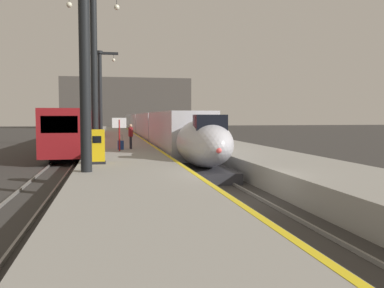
{
  "coord_description": "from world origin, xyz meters",
  "views": [
    {
      "loc": [
        -5.0,
        -15.33,
        3.26
      ],
      "look_at": [
        -0.69,
        6.28,
        1.8
      ],
      "focal_mm": 39.01,
      "sensor_mm": 36.0,
      "label": 1
    }
  ],
  "objects_px": {
    "regional_train_adjacent": "(79,127)",
    "ticket_machine_yellow": "(97,148)",
    "station_column_far": "(100,85)",
    "passenger_near_edge": "(131,134)",
    "highspeed_train_main": "(147,126)",
    "station_column_near": "(84,23)",
    "departure_info_board": "(119,127)",
    "station_column_mid": "(94,57)",
    "rolling_suitcase": "(121,145)"
  },
  "relations": [
    {
      "from": "highspeed_train_main",
      "to": "rolling_suitcase",
      "type": "distance_m",
      "value": 27.55
    },
    {
      "from": "station_column_near",
      "to": "highspeed_train_main",
      "type": "bearing_deg",
      "value": 81.25
    },
    {
      "from": "rolling_suitcase",
      "to": "station_column_mid",
      "type": "bearing_deg",
      "value": 176.93
    },
    {
      "from": "regional_train_adjacent",
      "to": "ticket_machine_yellow",
      "type": "relative_size",
      "value": 22.87
    },
    {
      "from": "passenger_near_edge",
      "to": "highspeed_train_main",
      "type": "bearing_deg",
      "value": 82.44
    },
    {
      "from": "departure_info_board",
      "to": "rolling_suitcase",
      "type": "bearing_deg",
      "value": 84.59
    },
    {
      "from": "highspeed_train_main",
      "to": "station_column_near",
      "type": "height_order",
      "value": "station_column_near"
    },
    {
      "from": "station_column_near",
      "to": "ticket_machine_yellow",
      "type": "distance_m",
      "value": 5.87
    },
    {
      "from": "regional_train_adjacent",
      "to": "station_column_near",
      "type": "bearing_deg",
      "value": -85.63
    },
    {
      "from": "station_column_near",
      "to": "station_column_far",
      "type": "relative_size",
      "value": 1.05
    },
    {
      "from": "station_column_far",
      "to": "passenger_near_edge",
      "type": "height_order",
      "value": "station_column_far"
    },
    {
      "from": "passenger_near_edge",
      "to": "station_column_near",
      "type": "bearing_deg",
      "value": -101.47
    },
    {
      "from": "passenger_near_edge",
      "to": "departure_info_board",
      "type": "height_order",
      "value": "departure_info_board"
    },
    {
      "from": "station_column_near",
      "to": "ticket_machine_yellow",
      "type": "relative_size",
      "value": 6.14
    },
    {
      "from": "regional_train_adjacent",
      "to": "station_column_near",
      "type": "relative_size",
      "value": 3.72
    },
    {
      "from": "station_column_near",
      "to": "departure_info_board",
      "type": "bearing_deg",
      "value": 81.16
    },
    {
      "from": "ticket_machine_yellow",
      "to": "station_column_far",
      "type": "bearing_deg",
      "value": 90.74
    },
    {
      "from": "station_column_mid",
      "to": "departure_info_board",
      "type": "relative_size",
      "value": 4.86
    },
    {
      "from": "regional_train_adjacent",
      "to": "ticket_machine_yellow",
      "type": "height_order",
      "value": "regional_train_adjacent"
    },
    {
      "from": "ticket_machine_yellow",
      "to": "station_column_mid",
      "type": "bearing_deg",
      "value": 92.39
    },
    {
      "from": "regional_train_adjacent",
      "to": "ticket_machine_yellow",
      "type": "bearing_deg",
      "value": -84.38
    },
    {
      "from": "highspeed_train_main",
      "to": "departure_info_board",
      "type": "distance_m",
      "value": 28.71
    },
    {
      "from": "station_column_mid",
      "to": "regional_train_adjacent",
      "type": "bearing_deg",
      "value": 97.14
    },
    {
      "from": "highspeed_train_main",
      "to": "ticket_machine_yellow",
      "type": "height_order",
      "value": "highspeed_train_main"
    },
    {
      "from": "passenger_near_edge",
      "to": "rolling_suitcase",
      "type": "relative_size",
      "value": 1.72
    },
    {
      "from": "rolling_suitcase",
      "to": "departure_info_board",
      "type": "distance_m",
      "value": 1.68
    },
    {
      "from": "rolling_suitcase",
      "to": "highspeed_train_main",
      "type": "bearing_deg",
      "value": 81.14
    },
    {
      "from": "station_column_mid",
      "to": "departure_info_board",
      "type": "bearing_deg",
      "value": -38.94
    },
    {
      "from": "station_column_mid",
      "to": "station_column_far",
      "type": "xyz_separation_m",
      "value": [
        -0.0,
        18.7,
        -0.51
      ]
    },
    {
      "from": "station_column_far",
      "to": "rolling_suitcase",
      "type": "height_order",
      "value": "station_column_far"
    },
    {
      "from": "highspeed_train_main",
      "to": "ticket_machine_yellow",
      "type": "xyz_separation_m",
      "value": [
        -5.55,
        -35.49,
        -0.18
      ]
    },
    {
      "from": "regional_train_adjacent",
      "to": "departure_info_board",
      "type": "relative_size",
      "value": 17.26
    },
    {
      "from": "station_column_far",
      "to": "rolling_suitcase",
      "type": "relative_size",
      "value": 9.51
    },
    {
      "from": "station_column_near",
      "to": "departure_info_board",
      "type": "relative_size",
      "value": 4.64
    },
    {
      "from": "regional_train_adjacent",
      "to": "ticket_machine_yellow",
      "type": "distance_m",
      "value": 26.06
    },
    {
      "from": "highspeed_train_main",
      "to": "passenger_near_edge",
      "type": "xyz_separation_m",
      "value": [
        -3.55,
        -26.76,
        0.07
      ]
    },
    {
      "from": "station_column_near",
      "to": "regional_train_adjacent",
      "type": "bearing_deg",
      "value": 94.37
    },
    {
      "from": "regional_train_adjacent",
      "to": "departure_info_board",
      "type": "bearing_deg",
      "value": -78.73
    },
    {
      "from": "rolling_suitcase",
      "to": "ticket_machine_yellow",
      "type": "bearing_deg",
      "value": -98.98
    },
    {
      "from": "station_column_far",
      "to": "passenger_near_edge",
      "type": "distance_m",
      "value": 19.05
    },
    {
      "from": "highspeed_train_main",
      "to": "station_column_near",
      "type": "relative_size",
      "value": 7.64
    },
    {
      "from": "station_column_mid",
      "to": "passenger_near_edge",
      "type": "bearing_deg",
      "value": 8.76
    },
    {
      "from": "rolling_suitcase",
      "to": "regional_train_adjacent",
      "type": "bearing_deg",
      "value": 102.33
    },
    {
      "from": "station_column_near",
      "to": "station_column_far",
      "type": "xyz_separation_m",
      "value": [
        -0.0,
        29.91,
        -0.26
      ]
    },
    {
      "from": "highspeed_train_main",
      "to": "station_column_mid",
      "type": "bearing_deg",
      "value": -102.27
    },
    {
      "from": "passenger_near_edge",
      "to": "rolling_suitcase",
      "type": "bearing_deg",
      "value": -146.84
    },
    {
      "from": "station_column_near",
      "to": "passenger_near_edge",
      "type": "distance_m",
      "value": 12.78
    },
    {
      "from": "highspeed_train_main",
      "to": "station_column_far",
      "type": "distance_m",
      "value": 11.3
    },
    {
      "from": "rolling_suitcase",
      "to": "passenger_near_edge",
      "type": "bearing_deg",
      "value": 33.16
    },
    {
      "from": "station_column_mid",
      "to": "passenger_near_edge",
      "type": "distance_m",
      "value": 5.65
    }
  ]
}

